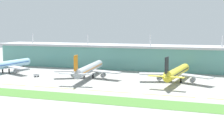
% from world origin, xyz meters
% --- Properties ---
extents(ground_plane, '(600.00, 600.00, 0.00)m').
position_xyz_m(ground_plane, '(0.00, 0.00, 0.00)').
color(ground_plane, gray).
extents(terminal_building, '(288.00, 34.00, 29.43)m').
position_xyz_m(terminal_building, '(-0.00, 96.25, 10.42)').
color(terminal_building, '#5B9E93').
rests_on(terminal_building, ground).
extents(airliner_nearest, '(48.69, 59.18, 18.90)m').
position_xyz_m(airliner_nearest, '(-102.73, 38.88, 6.44)').
color(airliner_nearest, '#9ED1EA').
rests_on(airliner_nearest, ground).
extents(airliner_near_middle, '(48.27, 71.24, 18.90)m').
position_xyz_m(airliner_near_middle, '(-32.03, 37.11, 6.46)').
color(airliner_near_middle, '#ADB2BC').
rests_on(airliner_near_middle, ground).
extents(airliner_far_middle, '(48.64, 62.48, 18.90)m').
position_xyz_m(airliner_far_middle, '(29.17, 39.71, 6.45)').
color(airliner_far_middle, yellow).
rests_on(airliner_far_middle, ground).
extents(taxiway_stripe_west, '(28.00, 0.70, 0.04)m').
position_xyz_m(taxiway_stripe_west, '(-71.00, -3.95, 0.02)').
color(taxiway_stripe_west, yellow).
rests_on(taxiway_stripe_west, ground).
extents(taxiway_stripe_mid_west, '(28.00, 0.70, 0.04)m').
position_xyz_m(taxiway_stripe_mid_west, '(-37.00, -3.95, 0.02)').
color(taxiway_stripe_mid_west, yellow).
rests_on(taxiway_stripe_mid_west, ground).
extents(taxiway_stripe_centre, '(28.00, 0.70, 0.04)m').
position_xyz_m(taxiway_stripe_centre, '(-3.00, -3.95, 0.02)').
color(taxiway_stripe_centre, yellow).
rests_on(taxiway_stripe_centre, ground).
extents(taxiway_stripe_mid_east, '(28.00, 0.70, 0.04)m').
position_xyz_m(taxiway_stripe_mid_east, '(31.00, -3.95, 0.02)').
color(taxiway_stripe_mid_east, yellow).
rests_on(taxiway_stripe_mid_east, ground).
extents(grass_verge, '(300.00, 18.00, 0.10)m').
position_xyz_m(grass_verge, '(0.00, -24.33, 0.05)').
color(grass_verge, '#477A33').
rests_on(grass_verge, ground).
extents(baggage_cart, '(3.56, 3.99, 2.48)m').
position_xyz_m(baggage_cart, '(-69.71, 28.65, 1.26)').
color(baggage_cart, silver).
rests_on(baggage_cart, ground).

